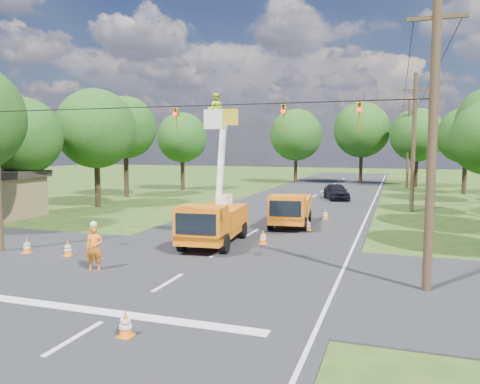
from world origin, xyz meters
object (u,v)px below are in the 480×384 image
(tree_far_a, at_px, (296,135))
(tree_far_b, at_px, (362,130))
(traffic_cone_1, at_px, (263,237))
(tree_left_e, at_px, (125,128))
(traffic_cone_4, at_px, (27,246))
(ground_worker, at_px, (94,248))
(tree_far_c, at_px, (417,135))
(pole_right_mid, at_px, (414,142))
(traffic_cone_0, at_px, (126,324))
(traffic_cone_2, at_px, (308,224))
(bucket_truck, at_px, (214,214))
(tree_left_c, at_px, (23,136))
(pole_right_near, at_px, (433,136))
(tree_right_e, at_px, (466,136))
(traffic_cone_6, at_px, (325,214))
(second_truck, at_px, (290,209))
(tree_left_f, at_px, (182,138))
(pole_right_far, at_px, (408,143))
(distant_car, at_px, (336,191))
(tree_left_d, at_px, (96,129))
(traffic_cone_3, at_px, (68,248))

(tree_far_a, relative_size, tree_far_b, 0.92)
(traffic_cone_1, height_order, tree_left_e, tree_left_e)
(traffic_cone_4, bearing_deg, ground_worker, -17.47)
(tree_far_c, bearing_deg, pole_right_mid, -92.60)
(traffic_cone_0, distance_m, tree_far_b, 51.90)
(pole_right_mid, relative_size, tree_far_a, 1.05)
(traffic_cone_2, height_order, tree_left_e, tree_left_e)
(bucket_truck, relative_size, traffic_cone_4, 10.29)
(tree_left_c, bearing_deg, tree_far_a, 71.31)
(traffic_cone_1, distance_m, pole_right_near, 10.11)
(traffic_cone_4, height_order, tree_far_a, tree_far_a)
(pole_right_near, height_order, tree_right_e, pole_right_near)
(traffic_cone_1, xyz_separation_m, tree_right_e, (12.44, 29.64, 5.45))
(tree_left_c, relative_size, tree_left_e, 0.86)
(traffic_cone_6, height_order, tree_left_e, tree_left_e)
(traffic_cone_1, xyz_separation_m, tree_far_a, (-6.36, 37.64, 5.83))
(traffic_cone_4, relative_size, tree_far_b, 0.07)
(second_truck, xyz_separation_m, traffic_cone_6, (1.62, 3.21, -0.70))
(second_truck, relative_size, ground_worker, 3.16)
(tree_left_c, relative_size, tree_far_c, 0.88)
(tree_left_f, relative_size, tree_far_c, 0.92)
(second_truck, height_order, pole_right_far, pole_right_far)
(traffic_cone_6, bearing_deg, tree_far_b, 90.19)
(tree_far_a, bearing_deg, tree_far_c, -3.95)
(ground_worker, height_order, tree_far_b, tree_far_b)
(pole_right_far, relative_size, tree_left_f, 1.19)
(bucket_truck, bearing_deg, tree_far_a, 90.56)
(distant_car, xyz_separation_m, tree_left_e, (-19.13, -3.88, 5.75))
(second_truck, xyz_separation_m, tree_right_e, (12.32, 24.18, 4.75))
(traffic_cone_0, bearing_deg, tree_left_d, 126.92)
(traffic_cone_0, xyz_separation_m, tree_right_e, (12.67, 41.47, 5.45))
(traffic_cone_1, bearing_deg, traffic_cone_2, 72.61)
(tree_left_d, height_order, tree_far_c, tree_left_d)
(traffic_cone_4, relative_size, traffic_cone_6, 1.00)
(pole_right_near, xyz_separation_m, tree_left_d, (-23.50, 15.00, 1.02))
(bucket_truck, bearing_deg, tree_left_d, 137.69)
(pole_right_mid, distance_m, tree_far_c, 22.04)
(traffic_cone_4, height_order, tree_left_f, tree_left_f)
(traffic_cone_1, relative_size, tree_far_b, 0.07)
(pole_right_mid, bearing_deg, tree_left_c, -156.25)
(traffic_cone_0, height_order, pole_right_far, pole_right_far)
(second_truck, xyz_separation_m, ground_worker, (-4.97, -12.16, -0.17))
(bucket_truck, xyz_separation_m, distant_car, (3.21, 21.43, -0.80))
(pole_right_near, relative_size, tree_left_c, 1.24)
(traffic_cone_3, bearing_deg, traffic_cone_1, 34.70)
(second_truck, xyz_separation_m, tree_far_b, (1.52, 34.18, 5.75))
(distant_car, height_order, tree_left_e, tree_left_e)
(second_truck, distance_m, tree_far_a, 33.23)
(tree_left_e, relative_size, tree_far_a, 0.99)
(tree_far_a, bearing_deg, bucket_truck, -83.90)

